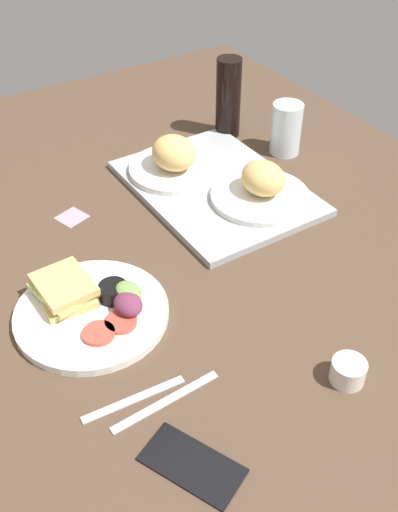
{
  "coord_description": "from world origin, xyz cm",
  "views": [
    {
      "loc": [
        75.22,
        -43.02,
        75.94
      ],
      "look_at": [
        2.0,
        3.0,
        4.0
      ],
      "focal_mm": 41.71,
      "sensor_mm": 36.0,
      "label": 1
    }
  ],
  "objects_px": {
    "bread_plate_far": "(262,187)",
    "cell_phone": "(192,464)",
    "knife": "(166,401)",
    "sticky_note": "(72,217)",
    "plate_with_salad": "(92,306)",
    "serving_tray": "(216,188)",
    "soda_bottle": "(228,98)",
    "drinking_glass": "(286,129)",
    "espresso_cup": "(348,371)",
    "fork": "(134,399)",
    "bread_plate_near": "(174,160)"
  },
  "relations": [
    {
      "from": "bread_plate_far",
      "to": "cell_phone",
      "type": "height_order",
      "value": "bread_plate_far"
    },
    {
      "from": "knife",
      "to": "sticky_note",
      "type": "height_order",
      "value": "knife"
    },
    {
      "from": "plate_with_salad",
      "to": "serving_tray",
      "type": "bearing_deg",
      "value": 117.84
    },
    {
      "from": "soda_bottle",
      "to": "sticky_note",
      "type": "relative_size",
      "value": 3.65
    },
    {
      "from": "cell_phone",
      "to": "drinking_glass",
      "type": "bearing_deg",
      "value": 108.09
    },
    {
      "from": "plate_with_salad",
      "to": "espresso_cup",
      "type": "relative_size",
      "value": 4.89
    },
    {
      "from": "cell_phone",
      "to": "bread_plate_far",
      "type": "bearing_deg",
      "value": 109.67
    },
    {
      "from": "bread_plate_far",
      "to": "plate_with_salad",
      "type": "distance_m",
      "value": 0.47
    },
    {
      "from": "espresso_cup",
      "to": "fork",
      "type": "bearing_deg",
      "value": -115.47
    },
    {
      "from": "bread_plate_far",
      "to": "sticky_note",
      "type": "height_order",
      "value": "bread_plate_far"
    },
    {
      "from": "bread_plate_far",
      "to": "sticky_note",
      "type": "bearing_deg",
      "value": -115.2
    },
    {
      "from": "bread_plate_far",
      "to": "plate_with_salad",
      "type": "height_order",
      "value": "bread_plate_far"
    },
    {
      "from": "serving_tray",
      "to": "cell_phone",
      "type": "bearing_deg",
      "value": -36.14
    },
    {
      "from": "soda_bottle",
      "to": "plate_with_salad",
      "type": "bearing_deg",
      "value": -53.78
    },
    {
      "from": "espresso_cup",
      "to": "sticky_note",
      "type": "distance_m",
      "value": 0.68
    },
    {
      "from": "plate_with_salad",
      "to": "sticky_note",
      "type": "bearing_deg",
      "value": 164.15
    },
    {
      "from": "plate_with_salad",
      "to": "fork",
      "type": "bearing_deg",
      "value": -6.67
    },
    {
      "from": "knife",
      "to": "cell_phone",
      "type": "xyz_separation_m",
      "value": [
        0.11,
        -0.02,
        0.0
      ]
    },
    {
      "from": "fork",
      "to": "cell_phone",
      "type": "relative_size",
      "value": 1.18
    },
    {
      "from": "cell_phone",
      "to": "sticky_note",
      "type": "xyz_separation_m",
      "value": [
        -0.64,
        0.09,
        -0.0
      ]
    },
    {
      "from": "soda_bottle",
      "to": "sticky_note",
      "type": "bearing_deg",
      "value": -75.12
    },
    {
      "from": "drinking_glass",
      "to": "espresso_cup",
      "type": "relative_size",
      "value": 2.31
    },
    {
      "from": "knife",
      "to": "plate_with_salad",
      "type": "bearing_deg",
      "value": 91.36
    },
    {
      "from": "bread_plate_near",
      "to": "sticky_note",
      "type": "height_order",
      "value": "bread_plate_near"
    },
    {
      "from": "cell_phone",
      "to": "sticky_note",
      "type": "height_order",
      "value": "cell_phone"
    },
    {
      "from": "knife",
      "to": "serving_tray",
      "type": "bearing_deg",
      "value": 46.69
    },
    {
      "from": "drinking_glass",
      "to": "knife",
      "type": "xyz_separation_m",
      "value": [
        0.51,
        -0.63,
        -0.06
      ]
    },
    {
      "from": "soda_bottle",
      "to": "cell_phone",
      "type": "bearing_deg",
      "value": -37.12
    },
    {
      "from": "soda_bottle",
      "to": "espresso_cup",
      "type": "height_order",
      "value": "soda_bottle"
    },
    {
      "from": "bread_plate_near",
      "to": "knife",
      "type": "height_order",
      "value": "bread_plate_near"
    },
    {
      "from": "fork",
      "to": "cell_phone",
      "type": "height_order",
      "value": "cell_phone"
    },
    {
      "from": "bread_plate_near",
      "to": "soda_bottle",
      "type": "relative_size",
      "value": 1.06
    },
    {
      "from": "bread_plate_near",
      "to": "knife",
      "type": "relative_size",
      "value": 1.14
    },
    {
      "from": "bread_plate_near",
      "to": "drinking_glass",
      "type": "distance_m",
      "value": 0.3
    },
    {
      "from": "drinking_glass",
      "to": "bread_plate_near",
      "type": "bearing_deg",
      "value": -97.96
    },
    {
      "from": "serving_tray",
      "to": "fork",
      "type": "relative_size",
      "value": 2.65
    },
    {
      "from": "plate_with_salad",
      "to": "knife",
      "type": "height_order",
      "value": "plate_with_salad"
    },
    {
      "from": "fork",
      "to": "soda_bottle",
      "type": "bearing_deg",
      "value": 50.45
    },
    {
      "from": "plate_with_salad",
      "to": "sticky_note",
      "type": "relative_size",
      "value": 4.89
    },
    {
      "from": "bread_plate_far",
      "to": "cell_phone",
      "type": "xyz_separation_m",
      "value": [
        0.47,
        -0.47,
        -0.04
      ]
    },
    {
      "from": "serving_tray",
      "to": "sticky_note",
      "type": "distance_m",
      "value": 0.33
    },
    {
      "from": "bread_plate_near",
      "to": "espresso_cup",
      "type": "distance_m",
      "value": 0.67
    },
    {
      "from": "bread_plate_far",
      "to": "plate_with_salad",
      "type": "xyz_separation_m",
      "value": [
        0.12,
        -0.46,
        -0.03
      ]
    },
    {
      "from": "bread_plate_far",
      "to": "espresso_cup",
      "type": "bearing_deg",
      "value": -20.8
    },
    {
      "from": "soda_bottle",
      "to": "drinking_glass",
      "type": "bearing_deg",
      "value": 23.99
    },
    {
      "from": "drinking_glass",
      "to": "cell_phone",
      "type": "xyz_separation_m",
      "value": [
        0.62,
        -0.66,
        -0.06
      ]
    },
    {
      "from": "bread_plate_near",
      "to": "fork",
      "type": "distance_m",
      "value": 0.64
    },
    {
      "from": "soda_bottle",
      "to": "cell_phone",
      "type": "relative_size",
      "value": 1.42
    },
    {
      "from": "serving_tray",
      "to": "drinking_glass",
      "type": "height_order",
      "value": "drinking_glass"
    },
    {
      "from": "sticky_note",
      "to": "knife",
      "type": "bearing_deg",
      "value": -7.24
    }
  ]
}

